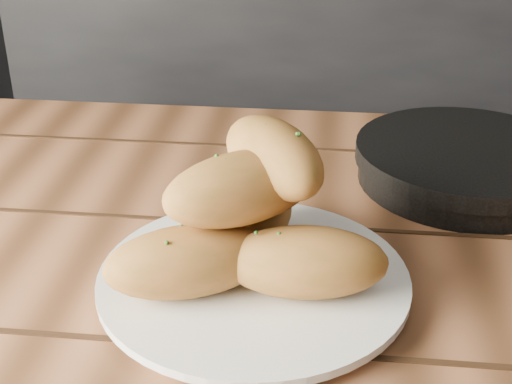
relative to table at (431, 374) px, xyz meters
name	(u,v)px	position (x,y,z in m)	size (l,w,h in m)	color
table	(431,374)	(0.00, 0.00, 0.00)	(1.50, 0.88, 0.75)	#925836
plate	(254,282)	(-0.17, -0.02, 0.11)	(0.28, 0.28, 0.02)	silver
bread_rolls	(252,218)	(-0.17, -0.02, 0.17)	(0.25, 0.21, 0.13)	#A4612D
skillet	(469,163)	(0.05, 0.23, 0.12)	(0.38, 0.26, 0.05)	black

